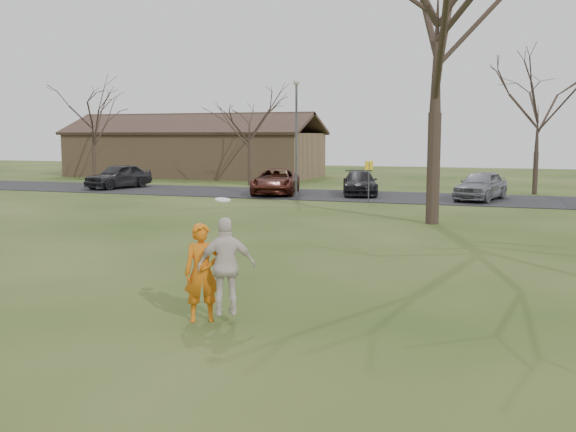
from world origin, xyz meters
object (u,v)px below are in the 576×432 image
(car_4, at_px, (481,185))
(big_tree, at_px, (437,36))
(player_defender, at_px, (202,273))
(car_2, at_px, (275,181))
(catching_play, at_px, (227,266))
(building, at_px, (194,153))
(car_0, at_px, (118,176))
(car_3, at_px, (360,183))
(lamp_post, at_px, (296,123))

(car_4, distance_m, big_tree, 11.61)
(player_defender, relative_size, car_2, 0.35)
(car_4, distance_m, catching_play, 24.70)
(car_4, height_order, big_tree, big_tree)
(car_4, distance_m, building, 26.83)
(car_0, bearing_deg, catching_play, -38.17)
(car_0, bearing_deg, car_3, 16.26)
(player_defender, bearing_deg, lamp_post, 75.79)
(car_2, distance_m, lamp_post, 4.21)
(car_2, distance_m, big_tree, 15.04)
(car_2, xyz_separation_m, catching_play, (8.06, -24.22, 0.30))
(building, xyz_separation_m, lamp_post, (14.00, -15.50, 2.04))
(big_tree, bearing_deg, car_2, 136.33)
(building, bearing_deg, lamp_post, -47.91)
(car_3, bearing_deg, catching_play, -97.21)
(car_0, xyz_separation_m, car_4, (21.95, -0.34, -0.01))
(car_2, xyz_separation_m, car_3, (4.64, 1.04, -0.05))
(catching_play, height_order, big_tree, big_tree)
(big_tree, bearing_deg, catching_play, -97.11)
(player_defender, xyz_separation_m, catching_play, (0.49, -0.00, 0.15))
(player_defender, xyz_separation_m, big_tree, (2.33, 14.77, 6.10))
(building, xyz_separation_m, big_tree, (22.00, -23.00, 5.07))
(car_3, relative_size, big_tree, 0.33)
(car_0, bearing_deg, car_2, 11.40)
(car_4, xyz_separation_m, building, (-23.28, 13.28, 1.14))
(car_4, height_order, catching_play, catching_play)
(car_0, xyz_separation_m, car_3, (15.41, 0.43, -0.10))
(car_2, xyz_separation_m, building, (-12.10, 13.55, 1.18))
(player_defender, relative_size, car_3, 0.39)
(player_defender, height_order, catching_play, catching_play)
(player_defender, xyz_separation_m, building, (-19.67, 37.77, 1.04))
(car_3, height_order, car_4, car_4)
(car_4, bearing_deg, player_defender, -83.50)
(lamp_post, bearing_deg, car_3, 47.47)
(player_defender, distance_m, car_4, 24.76)
(car_3, relative_size, catching_play, 2.16)
(car_0, height_order, car_3, car_0)
(player_defender, distance_m, car_2, 25.37)
(big_tree, bearing_deg, car_0, 154.03)
(car_0, relative_size, catching_play, 2.12)
(car_3, height_order, catching_play, catching_play)
(building, bearing_deg, car_4, -29.69)
(car_4, relative_size, building, 0.21)
(car_0, height_order, lamp_post, lamp_post)
(car_3, xyz_separation_m, building, (-16.75, 12.51, 1.23))
(player_defender, distance_m, car_3, 25.43)
(player_defender, height_order, lamp_post, lamp_post)
(building, bearing_deg, big_tree, -46.27)
(player_defender, relative_size, car_4, 0.41)
(car_4, distance_m, lamp_post, 10.06)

